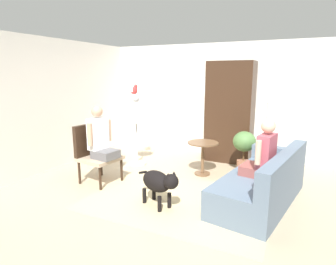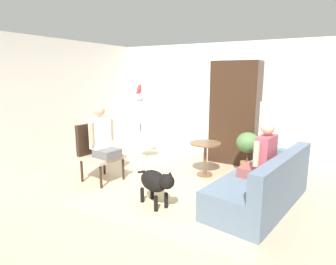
{
  "view_description": "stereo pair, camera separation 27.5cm",
  "coord_description": "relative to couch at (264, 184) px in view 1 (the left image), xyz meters",
  "views": [
    {
      "loc": [
        1.72,
        -3.7,
        1.87
      ],
      "look_at": [
        -0.24,
        0.36,
        0.94
      ],
      "focal_mm": 30.64,
      "sensor_mm": 36.0,
      "label": 1
    },
    {
      "loc": [
        1.96,
        -3.57,
        1.87
      ],
      "look_at": [
        -0.24,
        0.36,
        0.94
      ],
      "focal_mm": 30.64,
      "sensor_mm": 36.0,
      "label": 2
    }
  ],
  "objects": [
    {
      "name": "ground_plane",
      "position": [
        -1.26,
        -0.47,
        -0.29
      ],
      "size": [
        6.55,
        6.55,
        0.0
      ],
      "primitive_type": "plane",
      "color": "tan"
    },
    {
      "name": "back_wall",
      "position": [
        -1.26,
        2.29,
        0.98
      ],
      "size": [
        6.06,
        0.12,
        2.54
      ],
      "primitive_type": "cube",
      "color": "silver",
      "rests_on": "ground"
    },
    {
      "name": "left_wall",
      "position": [
        -4.05,
        -0.17,
        0.98
      ],
      "size": [
        0.12,
        6.0,
        2.54
      ],
      "primitive_type": "cube",
      "color": "silver",
      "rests_on": "ground"
    },
    {
      "name": "area_rug",
      "position": [
        -1.13,
        -0.49,
        -0.28
      ],
      "size": [
        2.68,
        1.91,
        0.01
      ],
      "primitive_type": "cube",
      "color": "#C6B284",
      "rests_on": "ground"
    },
    {
      "name": "couch",
      "position": [
        0.0,
        0.0,
        0.0
      ],
      "size": [
        1.17,
        2.09,
        0.8
      ],
      "color": "slate",
      "rests_on": "ground"
    },
    {
      "name": "armchair",
      "position": [
        -2.8,
        -0.38,
        0.29
      ],
      "size": [
        0.69,
        0.68,
        1.01
      ],
      "color": "black",
      "rests_on": "ground"
    },
    {
      "name": "person_on_couch",
      "position": [
        -0.04,
        -0.03,
        0.46
      ],
      "size": [
        0.48,
        0.55,
        0.84
      ],
      "color": "brown"
    },
    {
      "name": "person_on_armchair",
      "position": [
        -2.64,
        -0.4,
        0.53
      ],
      "size": [
        0.48,
        0.5,
        0.88
      ],
      "color": "#5D5C60"
    },
    {
      "name": "round_end_table",
      "position": [
        -1.2,
        0.75,
        0.15
      ],
      "size": [
        0.57,
        0.57,
        0.62
      ],
      "color": "brown",
      "rests_on": "ground"
    },
    {
      "name": "dog",
      "position": [
        -1.32,
        -0.8,
        0.08
      ],
      "size": [
        0.79,
        0.48,
        0.59
      ],
      "color": "black",
      "rests_on": "ground"
    },
    {
      "name": "bird_cage_stand",
      "position": [
        -2.64,
        0.75,
        0.47
      ],
      "size": [
        0.4,
        0.4,
        1.47
      ],
      "color": "silver",
      "rests_on": "ground"
    },
    {
      "name": "parrot",
      "position": [
        -2.65,
        0.75,
        1.27
      ],
      "size": [
        0.17,
        0.1,
        0.19
      ],
      "color": "red",
      "rests_on": "bird_cage_stand"
    },
    {
      "name": "potted_plant",
      "position": [
        -0.52,
        1.13,
        0.25
      ],
      "size": [
        0.42,
        0.42,
        0.82
      ],
      "color": "#996047",
      "rests_on": "ground"
    },
    {
      "name": "column_lamp",
      "position": [
        -0.25,
        1.25,
        0.4
      ],
      "size": [
        0.2,
        0.2,
        1.38
      ],
      "color": "#4C4742",
      "rests_on": "ground"
    },
    {
      "name": "armoire_cabinet",
      "position": [
        -0.99,
        1.88,
        0.77
      ],
      "size": [
        0.95,
        0.56,
        2.12
      ],
      "primitive_type": "cube",
      "color": "#382316",
      "rests_on": "ground"
    }
  ]
}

